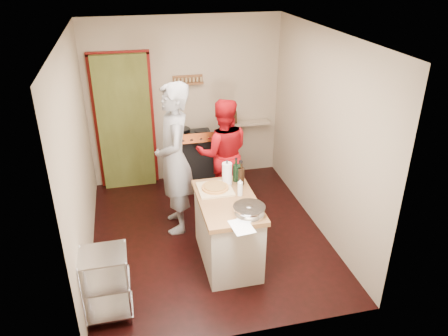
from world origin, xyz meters
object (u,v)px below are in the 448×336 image
at_px(island, 228,228).
at_px(wire_shelving, 105,282).
at_px(stove, 193,159).
at_px(person_red, 223,153).
at_px(person_stripe, 174,160).

bearing_deg(island, wire_shelving, -155.93).
xyz_separation_m(stove, island, (0.08, -1.99, 0.00)).
relative_size(island, person_red, 0.80).
bearing_deg(wire_shelving, person_stripe, 58.80).
xyz_separation_m(wire_shelving, person_stripe, (0.91, 1.50, 0.57)).
distance_m(stove, person_red, 0.81).
relative_size(wire_shelving, person_stripe, 0.40).
relative_size(stove, island, 0.78).
bearing_deg(person_stripe, person_red, 123.63).
bearing_deg(wire_shelving, person_red, 50.03).
bearing_deg(stove, island, -87.62).
xyz_separation_m(wire_shelving, island, (1.41, 0.63, 0.01)).
relative_size(stove, person_red, 0.62).
bearing_deg(island, person_stripe, 119.90).
relative_size(person_stripe, person_red, 1.25).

